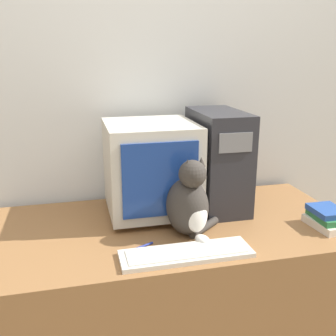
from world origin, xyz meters
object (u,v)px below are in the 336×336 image
(cat, at_px, (189,204))
(book_stack, at_px, (327,218))
(computer_tower, at_px, (218,160))
(pen, at_px, (139,248))
(crt_monitor, at_px, (151,168))
(keyboard, at_px, (186,253))

(cat, xyz_separation_m, book_stack, (0.61, -0.07, -0.10))
(computer_tower, distance_m, pen, 0.62)
(crt_monitor, bearing_deg, computer_tower, 2.40)
(keyboard, relative_size, pen, 4.03)
(keyboard, xyz_separation_m, cat, (0.06, 0.17, 0.13))
(cat, bearing_deg, computer_tower, 34.26)
(cat, distance_m, book_stack, 0.62)
(keyboard, relative_size, book_stack, 2.55)
(book_stack, distance_m, pen, 0.83)
(crt_monitor, relative_size, keyboard, 0.87)
(crt_monitor, relative_size, cat, 1.29)
(computer_tower, bearing_deg, crt_monitor, -177.60)
(computer_tower, distance_m, book_stack, 0.55)
(keyboard, height_order, pen, keyboard)
(crt_monitor, distance_m, cat, 0.30)
(computer_tower, relative_size, pen, 3.81)
(keyboard, height_order, book_stack, book_stack)
(computer_tower, xyz_separation_m, book_stack, (0.38, -0.35, -0.20))
(crt_monitor, relative_size, computer_tower, 0.92)
(keyboard, xyz_separation_m, book_stack, (0.67, 0.10, 0.03))
(crt_monitor, distance_m, book_stack, 0.81)
(crt_monitor, bearing_deg, cat, -67.88)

